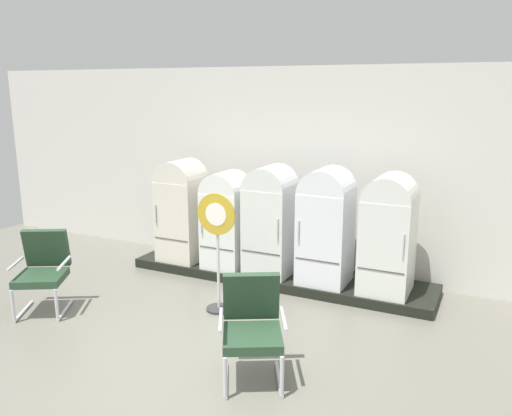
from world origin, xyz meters
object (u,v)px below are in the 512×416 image
Objects in this scene: refrigerator_2 at (270,217)px; armchair_left at (43,268)px; refrigerator_3 at (326,223)px; sign_stand at (217,251)px; refrigerator_1 at (226,217)px; refrigerator_4 at (388,231)px; armchair_right at (252,323)px; refrigerator_0 at (182,207)px.

refrigerator_2 is 1.55× the size of armchair_left.
refrigerator_3 is (0.81, 0.01, 0.01)m from refrigerator_2.
refrigerator_2 is 1.03× the size of sign_stand.
refrigerator_3 is (1.51, 0.03, 0.08)m from refrigerator_1.
refrigerator_4 is at bearing 33.73° from sign_stand.
refrigerator_3 is 0.82m from refrigerator_4.
armchair_right is at bearing -56.23° from refrigerator_1.
refrigerator_2 is at bearing 1.78° from refrigerator_1.
refrigerator_0 reaches higher than refrigerator_1.
sign_stand is (-0.99, -1.19, -0.19)m from refrigerator_3.
refrigerator_3 is at bearing 0.49° from refrigerator_0.
armchair_right is at bearing -5.17° from armchair_left.
refrigerator_3 is 1.56m from sign_stand.
sign_stand is (0.52, -1.16, -0.11)m from refrigerator_1.
armchair_left is (-2.16, -2.08, -0.41)m from refrigerator_2.
armchair_right is at bearing -69.81° from refrigerator_2.
refrigerator_0 is 1.47m from refrigerator_2.
refrigerator_4 is 1.03× the size of sign_stand.
refrigerator_2 is 1.00× the size of refrigerator_4.
refrigerator_0 is at bearing 134.90° from armchair_right.
refrigerator_4 is (1.63, 0.03, -0.00)m from refrigerator_2.
refrigerator_2 is at bearing -179.50° from refrigerator_3.
armchair_right is at bearing -45.10° from refrigerator_0.
refrigerator_4 is at bearing 29.10° from armchair_left.
refrigerator_1 is at bearing -178.22° from refrigerator_2.
armchair_right is at bearing -88.65° from refrigerator_3.
armchair_right is (0.06, -2.36, -0.42)m from refrigerator_3.
armchair_left and armchair_right have the same top height.
refrigerator_0 is 0.98× the size of refrigerator_3.
refrigerator_3 reaches higher than refrigerator_1.
sign_stand is at bearing -146.27° from refrigerator_4.
armchair_left is 0.67× the size of sign_stand.
armchair_right is (-0.77, -2.38, -0.40)m from refrigerator_4.
refrigerator_0 is 1.00× the size of refrigerator_2.
refrigerator_3 is at bearing 50.31° from sign_stand.
armchair_right is (3.02, -0.27, 0.00)m from armchair_left.
armchair_right is 0.67× the size of sign_stand.
refrigerator_4 is 4.36m from armchair_left.
refrigerator_4 reaches higher than armchair_right.
sign_stand reaches higher than armchair_right.
refrigerator_2 is 2.54m from armchair_right.
refrigerator_0 is at bearing 137.81° from sign_stand.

